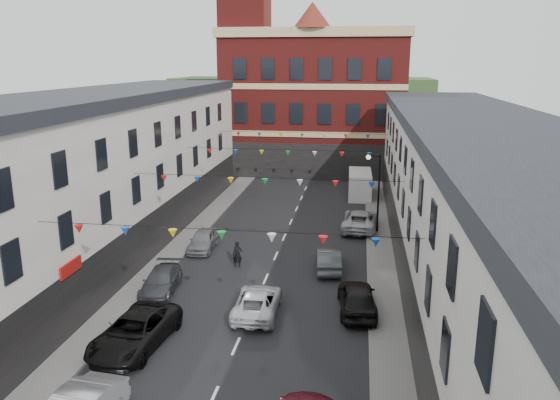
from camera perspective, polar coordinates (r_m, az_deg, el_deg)
The scene contains 18 objects.
ground at distance 29.31m, azimuth -2.86°, elevation -11.22°, with size 160.00×160.00×0.00m, color black.
pavement_left at distance 32.94m, azimuth -14.17°, elevation -8.54°, with size 1.80×64.00×0.15m, color #605E5B.
pavement_right at distance 30.66m, azimuth 10.85°, elevation -10.11°, with size 1.80×64.00×0.15m, color #605E5B.
terrace_left at distance 32.67m, azimuth -23.35°, elevation 0.26°, with size 8.40×56.00×10.70m.
terrace_right at distance 28.78m, azimuth 21.13°, elevation -2.35°, with size 8.40×56.00×9.70m.
civic_building at distance 64.24m, azimuth 3.68°, elevation 10.32°, with size 20.60×13.30×18.50m.
clock_tower at distance 62.27m, azimuth -3.64°, elevation 16.45°, with size 5.60×5.60×30.00m.
distant_hill at distance 88.73m, azimuth 2.34°, elevation 9.42°, with size 40.00×14.00×10.00m, color #305326.
street_lamp at distance 40.88m, azimuth 9.96°, elevation 1.80°, with size 1.10×0.36×6.00m.
car_left_c at distance 26.21m, azimuth -14.91°, elevation -13.13°, with size 2.53×5.49×1.53m, color black.
car_left_d at distance 31.63m, azimuth -12.34°, elevation -8.30°, with size 1.78×4.39×1.27m, color #3C3F44.
car_left_e at distance 37.92m, azimuth -8.04°, elevation -4.17°, with size 1.61×4.00×1.36m, color gray.
car_right_d at distance 28.83m, azimuth 8.08°, elevation -10.08°, with size 1.86×4.63×1.58m, color black.
car_right_e at distance 34.19m, azimuth 5.07°, elevation -6.17°, with size 1.46×4.17×1.38m, color #45494C.
car_right_f at distance 42.35m, azimuth 8.34°, elevation -2.08°, with size 2.54×5.51×1.53m, color #B3B5B8.
moving_car at distance 28.43m, azimuth -2.41°, elevation -10.60°, with size 2.17×4.70×1.31m, color silver.
white_van at distance 52.54m, azimuth 8.34°, elevation 1.64°, with size 2.09×5.44×2.41m, color silver.
pedestrian at distance 34.51m, azimuth -4.47°, elevation -5.69°, with size 0.61×0.40×1.67m, color black.
Camera 1 is at (5.24, -25.92, 12.65)m, focal length 35.00 mm.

